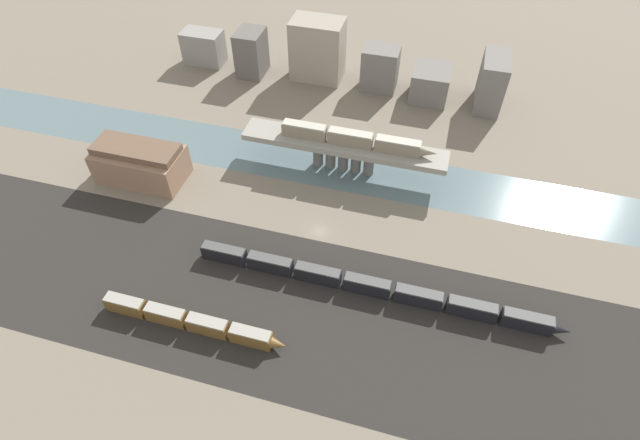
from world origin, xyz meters
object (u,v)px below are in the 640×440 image
Objects in this scene: train_on_bridge at (356,139)px; warehouse_building at (140,163)px; train_yard_mid at (372,287)px; train_yard_near at (191,321)px.

train_on_bridge reaches higher than warehouse_building.
warehouse_building is (-69.46, 21.41, 3.17)m from train_yard_mid.
train_yard_near is 53.01m from warehouse_building.
train_yard_mid is at bearing -71.64° from train_on_bridge.
warehouse_building is at bearing 162.86° from train_yard_mid.
train_yard_near is 0.49× the size of train_yard_mid.
train_on_bridge is 42.93m from train_yard_mid.
train_on_bridge is 59.48m from warehouse_building.
train_yard_mid is 3.55× the size of warehouse_building.
train_yard_mid is at bearing -17.14° from warehouse_building.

